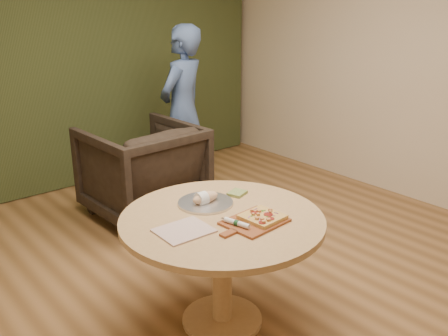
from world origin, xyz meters
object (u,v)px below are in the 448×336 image
object	(u,v)px
pizza_paddle	(253,222)
serving_tray	(205,203)
flatbread_pizza	(262,217)
bread_roll	(204,198)
cutlery_roll	(237,223)
person_standing	(183,111)
pedestal_table	(222,238)
armchair	(142,166)

from	to	relation	value
pizza_paddle	serving_tray	distance (m)	0.41
pizza_paddle	flatbread_pizza	world-z (taller)	flatbread_pizza
flatbread_pizza	bread_roll	xyz separation A→B (m)	(-0.11, 0.42, 0.02)
pizza_paddle	cutlery_roll	size ratio (longest dim) A/B	2.31
flatbread_pizza	person_standing	distance (m)	2.49
pedestal_table	bread_roll	distance (m)	0.29
cutlery_roll	person_standing	bearing A→B (deg)	48.28
cutlery_roll	bread_roll	distance (m)	0.40
flatbread_pizza	cutlery_roll	distance (m)	0.18
serving_tray	bread_roll	bearing A→B (deg)	180.00
armchair	serving_tray	bearing A→B (deg)	71.64
pizza_paddle	bread_roll	distance (m)	0.41
pedestal_table	armchair	size ratio (longest dim) A/B	1.27
person_standing	bread_roll	bearing A→B (deg)	35.48
pedestal_table	bread_roll	world-z (taller)	bread_roll
serving_tray	person_standing	distance (m)	2.17
pedestal_table	serving_tray	bearing A→B (deg)	78.43
pedestal_table	cutlery_roll	distance (m)	0.24
flatbread_pizza	armchair	size ratio (longest dim) A/B	0.24
pedestal_table	pizza_paddle	xyz separation A→B (m)	(0.08, -0.19, 0.15)
cutlery_roll	armchair	distance (m)	2.04
flatbread_pizza	cutlery_roll	world-z (taller)	flatbread_pizza
serving_tray	armchair	size ratio (longest dim) A/B	0.36
armchair	person_standing	size ratio (longest dim) A/B	0.56
serving_tray	flatbread_pizza	bearing A→B (deg)	-76.27
bread_roll	person_standing	bearing A→B (deg)	58.05
pizza_paddle	cutlery_roll	bearing A→B (deg)	164.88
cutlery_roll	armchair	bearing A→B (deg)	61.62
pedestal_table	person_standing	xyz separation A→B (m)	(1.19, 2.06, 0.27)
pedestal_table	person_standing	world-z (taller)	person_standing
flatbread_pizza	pizza_paddle	bearing A→B (deg)	172.22
armchair	person_standing	xyz separation A→B (m)	(0.69, 0.29, 0.38)
serving_tray	person_standing	bearing A→B (deg)	58.25
pedestal_table	serving_tray	xyz separation A→B (m)	(0.05, 0.22, 0.15)
flatbread_pizza	bread_roll	world-z (taller)	bread_roll
flatbread_pizza	bread_roll	distance (m)	0.43
pedestal_table	armchair	world-z (taller)	armchair
flatbread_pizza	person_standing	xyz separation A→B (m)	(1.04, 2.26, 0.10)
flatbread_pizza	person_standing	size ratio (longest dim) A/B	0.14
bread_roll	cutlery_roll	bearing A→B (deg)	-99.59
armchair	cutlery_roll	bearing A→B (deg)	72.71
pizza_paddle	serving_tray	bearing A→B (deg)	90.78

